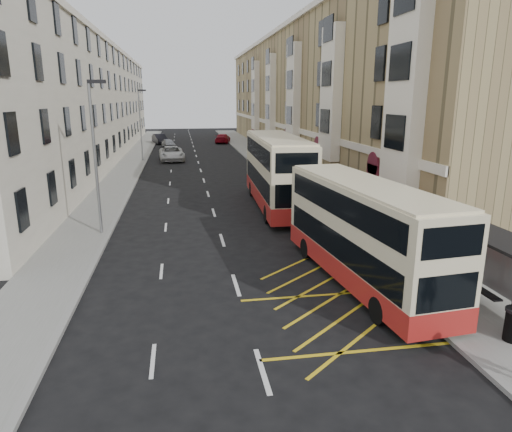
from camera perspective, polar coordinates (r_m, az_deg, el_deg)
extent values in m
plane|color=black|center=(14.91, -0.60, -14.60)|extent=(200.00, 200.00, 0.00)
cube|color=slate|center=(44.59, 3.68, 5.29)|extent=(4.00, 120.00, 0.15)
cube|color=slate|center=(43.81, -16.55, 4.54)|extent=(3.00, 120.00, 0.15)
cube|color=gray|center=(44.19, 1.14, 5.23)|extent=(0.25, 120.00, 0.15)
cube|color=gray|center=(43.65, -14.59, 4.64)|extent=(0.25, 120.00, 0.15)
cube|color=tan|center=(60.78, 7.06, 14.71)|extent=(10.00, 79.00, 15.00)
cube|color=white|center=(59.66, 2.22, 11.45)|extent=(0.18, 79.00, 0.50)
cube|color=white|center=(60.06, 2.26, 21.99)|extent=(0.40, 79.00, 0.50)
cube|color=white|center=(25.65, 18.15, 14.41)|extent=(0.80, 3.20, 10.00)
cube|color=white|center=(36.75, 9.37, 14.77)|extent=(0.80, 3.20, 10.00)
cube|color=white|center=(48.28, 4.70, 14.83)|extent=(0.80, 3.20, 10.00)
cube|color=white|center=(60.00, 1.85, 14.82)|extent=(0.80, 3.20, 10.00)
cube|color=white|center=(71.81, -0.07, 14.79)|extent=(0.80, 3.20, 10.00)
cube|color=maroon|center=(29.92, 14.32, 3.41)|extent=(0.20, 1.60, 3.00)
cube|color=maroon|center=(41.03, 7.65, 6.67)|extent=(0.20, 1.60, 3.00)
cube|color=maroon|center=(52.54, 3.83, 8.48)|extent=(0.20, 1.60, 3.00)
cube|color=maroon|center=(64.23, 1.37, 9.62)|extent=(0.20, 1.60, 3.00)
cube|color=maroon|center=(76.01, -0.34, 10.40)|extent=(0.20, 1.60, 3.00)
cube|color=silver|center=(59.50, -21.11, 12.92)|extent=(9.00, 79.00, 13.00)
cube|color=white|center=(59.06, -17.16, 19.56)|extent=(0.30, 79.00, 0.50)
cube|color=black|center=(18.52, 22.29, -4.87)|extent=(0.08, 0.08, 2.60)
cube|color=black|center=(19.21, 25.56, -4.54)|extent=(0.08, 0.08, 2.60)
cube|color=black|center=(17.00, 27.87, -2.40)|extent=(1.65, 4.25, 0.10)
cube|color=#939EA5|center=(17.76, 29.14, -6.03)|extent=(0.04, 3.60, 1.95)
cube|color=black|center=(18.29, 26.56, -8.43)|extent=(0.35, 1.60, 0.06)
cylinder|color=#B12B1B|center=(18.64, 17.64, -6.93)|extent=(0.06, 0.06, 1.00)
cylinder|color=#B12B1B|center=(21.40, 13.76, -3.86)|extent=(0.06, 0.06, 1.00)
cylinder|color=#B12B1B|center=(24.28, 10.80, -1.49)|extent=(0.06, 0.06, 1.00)
cube|color=#B12B1B|center=(21.26, 13.84, -2.64)|extent=(0.05, 6.50, 0.06)
cube|color=#B12B1B|center=(21.39, 13.77, -3.74)|extent=(0.05, 6.50, 0.06)
cylinder|color=gray|center=(25.45, -19.46, 6.72)|extent=(0.16, 0.16, 8.00)
cube|color=black|center=(25.20, -19.31, 15.58)|extent=(0.90, 0.18, 0.18)
cylinder|color=gray|center=(55.13, -14.24, 10.92)|extent=(0.16, 0.16, 8.00)
cube|color=black|center=(55.02, -14.07, 15.00)|extent=(0.90, 0.18, 0.18)
cube|color=beige|center=(18.44, 13.24, -1.83)|extent=(3.33, 10.51, 3.71)
cube|color=#B0211D|center=(18.89, 12.99, -6.00)|extent=(3.37, 10.54, 0.84)
cube|color=black|center=(18.57, 13.17, -3.15)|extent=(3.29, 9.69, 1.03)
cube|color=black|center=(18.16, 13.45, 1.66)|extent=(3.29, 9.69, 0.94)
cube|color=beige|center=(18.01, 13.59, 3.96)|extent=(3.20, 10.09, 0.11)
cube|color=black|center=(23.04, 7.23, 0.70)|extent=(1.99, 0.27, 1.22)
cube|color=black|center=(22.66, 7.38, 5.43)|extent=(1.64, 0.23, 0.42)
cube|color=black|center=(14.52, 22.75, -8.82)|extent=(1.99, 0.27, 1.13)
cylinder|color=black|center=(21.38, 6.32, -4.05)|extent=(0.35, 0.96, 0.94)
cylinder|color=black|center=(22.21, 11.44, -3.54)|extent=(0.35, 0.96, 0.94)
cylinder|color=black|center=(15.87, 15.09, -11.34)|extent=(0.35, 0.96, 0.94)
cylinder|color=black|center=(16.97, 21.42, -10.12)|extent=(0.35, 0.96, 0.94)
cube|color=beige|center=(30.60, 2.65, 5.70)|extent=(3.16, 12.12, 4.32)
cube|color=#B0211D|center=(30.91, 2.62, 2.64)|extent=(3.19, 12.16, 0.98)
cube|color=black|center=(30.69, 2.64, 4.74)|extent=(3.17, 11.16, 1.20)
cube|color=black|center=(30.43, 2.68, 8.19)|extent=(3.17, 11.16, 1.09)
cube|color=beige|center=(30.34, 2.70, 9.81)|extent=(3.03, 11.64, 0.13)
cube|color=black|center=(36.53, 1.01, 6.43)|extent=(2.33, 0.17, 1.42)
cube|color=black|center=(36.28, 1.03, 9.93)|extent=(1.92, 0.16, 0.49)
cube|color=black|center=(24.90, 5.02, 2.50)|extent=(2.33, 0.17, 1.31)
cylinder|color=black|center=(34.53, -0.51, 3.37)|extent=(0.34, 1.10, 1.09)
cylinder|color=black|center=(34.90, 3.53, 3.46)|extent=(0.34, 1.10, 1.09)
cylinder|color=black|center=(27.09, 1.43, 0.22)|extent=(0.34, 1.10, 1.09)
cylinder|color=black|center=(27.56, 6.52, 0.38)|extent=(0.34, 1.10, 1.09)
imported|color=black|center=(20.79, 19.56, -4.09)|extent=(0.95, 0.55, 1.52)
imported|color=silver|center=(55.31, -10.49, 7.68)|extent=(3.17, 6.19, 1.67)
imported|color=#95989D|center=(69.32, -10.89, 8.89)|extent=(2.43, 4.25, 1.36)
imported|color=black|center=(76.30, -11.94, 9.42)|extent=(2.84, 5.02, 1.57)
imported|color=maroon|center=(76.21, -4.19, 9.66)|extent=(3.17, 5.47, 1.49)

